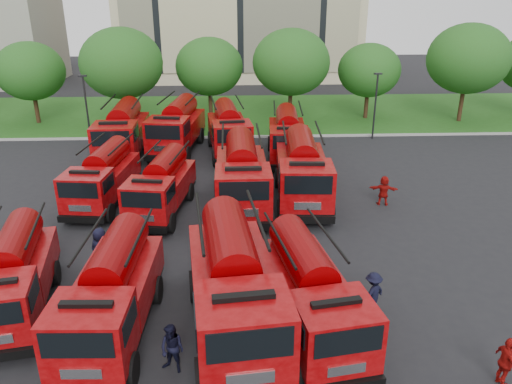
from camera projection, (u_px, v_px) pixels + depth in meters
ground at (212, 245)px, 23.06m from camera, size 140.00×140.00×0.00m
lawn at (222, 113)px, 47.07m from camera, size 70.00×16.00×0.12m
curb at (221, 137)px, 39.58m from camera, size 70.00×0.30×0.14m
tree_1 at (30, 71)px, 41.94m from camera, size 5.71×5.71×6.98m
tree_2 at (122, 63)px, 40.58m from camera, size 6.72×6.72×8.22m
tree_3 at (209, 67)px, 43.43m from camera, size 5.88×5.88×7.19m
tree_4 at (291, 62)px, 42.12m from camera, size 6.55×6.55×8.01m
tree_5 at (369, 70)px, 43.67m from camera, size 5.46×5.46×6.68m
tree_6 at (468, 59)px, 42.17m from camera, size 6.89×6.89×8.42m
lamp_post_0 at (86, 105)px, 37.45m from camera, size 0.60×0.25×5.11m
lamp_post_1 at (375, 102)px, 38.35m from camera, size 0.60×0.25×5.11m
fire_truck_0 at (14, 276)px, 17.86m from camera, size 3.33×6.71×2.92m
fire_truck_1 at (112, 293)px, 16.72m from camera, size 2.75×6.97×3.13m
fire_truck_2 at (234, 285)px, 16.71m from camera, size 3.60×8.17×3.60m
fire_truck_3 at (310, 292)px, 16.78m from camera, size 3.43×7.07×3.08m
fire_truck_4 at (103, 177)px, 27.04m from camera, size 3.04×6.89×3.04m
fire_truck_5 at (162, 185)px, 26.00m from camera, size 3.20×6.77×2.96m
fire_truck_6 at (242, 175)px, 26.56m from camera, size 2.97×7.88×3.57m
fire_truck_7 at (302, 170)px, 27.29m from camera, size 3.22×7.91×3.53m
fire_truck_8 at (123, 132)px, 34.42m from camera, size 3.10×8.02×3.62m
fire_truck_9 at (177, 127)px, 35.85m from camera, size 3.71×8.08×3.55m
fire_truck_10 at (229, 130)px, 35.31m from camera, size 3.35×7.66×3.38m
fire_truck_11 at (288, 136)px, 34.11m from camera, size 3.02×7.35×3.28m
firefighter_1 at (174, 370)px, 15.53m from camera, size 0.92×0.75×1.67m
firefighter_3 at (371, 312)px, 18.31m from camera, size 1.19×1.07×1.66m
firefighter_4 at (104, 270)px, 21.03m from camera, size 1.11×0.90×1.96m
firefighter_5 at (382, 204)px, 27.43m from camera, size 1.65×0.99×1.65m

